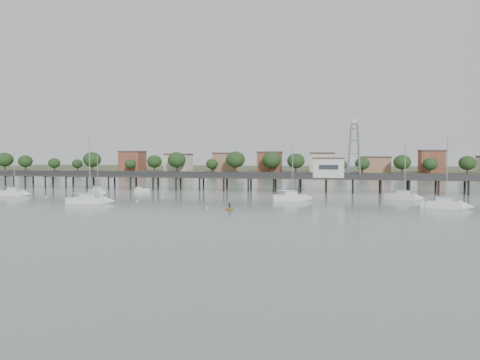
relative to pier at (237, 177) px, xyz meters
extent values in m
plane|color=slate|center=(0.00, -60.00, -3.79)|extent=(500.00, 500.00, 0.00)
cube|color=#2D2823|center=(0.00, 0.00, -0.04)|extent=(150.00, 5.00, 0.50)
cube|color=#333335|center=(0.00, -2.40, 0.76)|extent=(150.00, 0.12, 1.10)
cube|color=#333335|center=(0.00, 2.40, 0.76)|extent=(150.00, 0.12, 1.10)
cylinder|color=black|center=(-73.00, -1.90, -1.99)|extent=(0.50, 0.50, 4.40)
cylinder|color=black|center=(-73.00, 1.90, -1.99)|extent=(0.50, 0.50, 4.40)
cylinder|color=black|center=(0.00, -1.90, -1.99)|extent=(0.50, 0.50, 4.40)
cylinder|color=black|center=(0.00, 1.90, -1.99)|extent=(0.50, 0.50, 4.40)
cube|color=silver|center=(25.00, 0.00, 2.71)|extent=(8.00, 5.00, 5.00)
cube|color=#4C3833|center=(25.00, 0.00, 5.36)|extent=(8.40, 5.40, 0.30)
cube|color=slate|center=(31.50, 0.00, 14.36)|extent=(1.80, 1.80, 0.30)
cube|color=silver|center=(31.50, 0.00, 15.11)|extent=(0.90, 0.90, 1.20)
cube|color=silver|center=(47.08, -34.04, -3.32)|extent=(6.65, 3.58, 1.65)
cone|color=silver|center=(50.95, -34.77, -3.32)|extent=(3.04, 2.90, 2.45)
cube|color=silver|center=(47.08, -34.04, -2.14)|extent=(3.12, 2.45, 0.75)
cylinder|color=#A5A8AA|center=(47.51, -34.12, 3.41)|extent=(0.18, 0.18, 11.81)
cylinder|color=#A5A8AA|center=(46.05, -33.84, -1.59)|extent=(3.63, 0.80, 0.12)
cube|color=silver|center=(17.59, -24.88, -3.32)|extent=(6.61, 4.13, 1.65)
cone|color=silver|center=(21.27, -23.73, -3.32)|extent=(3.17, 3.06, 2.40)
cube|color=silver|center=(17.59, -24.88, -2.14)|extent=(3.19, 2.65, 0.75)
cylinder|color=#A5A8AA|center=(18.00, -24.75, 3.29)|extent=(0.18, 0.18, 11.57)
cylinder|color=#A5A8AA|center=(16.61, -25.19, -1.59)|extent=(3.47, 1.19, 0.12)
cube|color=silver|center=(41.79, -17.73, -3.32)|extent=(6.28, 4.53, 1.65)
cone|color=silver|center=(45.12, -19.26, -3.32)|extent=(3.18, 3.10, 2.28)
cube|color=silver|center=(41.79, -17.73, -2.14)|extent=(3.13, 2.75, 0.75)
cylinder|color=#A5A8AA|center=(42.16, -17.90, 3.01)|extent=(0.18, 0.18, 11.00)
cylinder|color=#A5A8AA|center=(40.90, -17.32, -1.59)|extent=(3.16, 1.54, 0.12)
cube|color=silver|center=(-49.95, -27.52, -3.32)|extent=(5.74, 3.14, 1.65)
cone|color=silver|center=(-46.62, -26.85, -3.32)|extent=(2.64, 2.52, 2.11)
cube|color=silver|center=(-49.95, -27.52, -2.14)|extent=(2.70, 2.13, 0.75)
cylinder|color=#A5A8AA|center=(-49.58, -27.44, 2.60)|extent=(0.18, 0.18, 10.19)
cylinder|color=#A5A8AA|center=(-50.84, -27.70, -1.59)|extent=(3.13, 0.74, 0.12)
cube|color=silver|center=(-31.22, -20.72, -3.32)|extent=(4.91, 3.72, 1.65)
cone|color=silver|center=(-28.67, -22.06, -3.32)|extent=(2.53, 2.48, 1.79)
cube|color=silver|center=(-31.22, -20.72, -2.14)|extent=(2.48, 2.22, 0.75)
cylinder|color=#A5A8AA|center=(-30.93, -20.87, 1.82)|extent=(0.18, 0.18, 8.63)
cylinder|color=#A5A8AA|center=(-31.90, -20.37, -1.59)|extent=(2.44, 1.35, 0.12)
cube|color=silver|center=(-22.26, -40.35, -3.32)|extent=(7.07, 4.63, 1.65)
cone|color=silver|center=(-18.38, -38.97, -3.32)|extent=(3.45, 3.34, 2.56)
cube|color=silver|center=(-22.26, -40.35, -2.14)|extent=(3.45, 2.92, 0.75)
cylinder|color=#A5A8AA|center=(-21.83, -40.20, 3.68)|extent=(0.18, 0.18, 12.36)
cylinder|color=#A5A8AA|center=(-23.29, -40.72, -1.59)|extent=(3.66, 1.41, 0.12)
cube|color=silver|center=(-23.71, -10.28, -3.39)|extent=(4.36, 2.43, 1.14)
cube|color=silver|center=(-24.61, -10.45, -2.71)|extent=(1.60, 1.60, 0.69)
imported|color=yellow|center=(8.81, -45.22, -3.79)|extent=(1.66, 1.35, 2.35)
imported|color=black|center=(8.81, -45.22, -3.79)|extent=(0.47, 1.21, 0.29)
ellipsoid|color=beige|center=(-13.07, -22.96, -3.71)|extent=(0.56, 0.56, 0.39)
ellipsoid|color=beige|center=(20.44, -21.02, -3.71)|extent=(0.56, 0.56, 0.39)
ellipsoid|color=beige|center=(-14.44, -33.77, -3.71)|extent=(0.56, 0.56, 0.39)
ellipsoid|color=beige|center=(-39.17, -29.97, -3.71)|extent=(0.56, 0.56, 0.39)
ellipsoid|color=beige|center=(49.94, -36.06, -3.71)|extent=(0.56, 0.56, 0.39)
ellipsoid|color=beige|center=(4.09, -43.36, -3.71)|extent=(0.56, 0.56, 0.39)
cube|color=#475133|center=(0.00, 185.00, -3.29)|extent=(500.00, 170.00, 1.40)
cube|color=brown|center=(-90.00, 123.00, 1.91)|extent=(13.00, 10.50, 9.00)
cube|color=brown|center=(-62.00, 123.00, 1.91)|extent=(13.00, 10.50, 9.00)
cube|color=brown|center=(-35.00, 123.00, 1.91)|extent=(13.00, 10.50, 9.00)
cube|color=brown|center=(-10.00, 123.00, 1.91)|extent=(13.00, 10.50, 9.00)
cube|color=brown|center=(18.00, 123.00, 1.91)|extent=(13.00, 10.50, 9.00)
cube|color=brown|center=(45.00, 123.00, 1.91)|extent=(13.00, 10.50, 9.00)
cube|color=brown|center=(72.00, 123.00, 1.91)|extent=(13.00, 10.50, 9.00)
ellipsoid|color=#143316|center=(-120.00, 111.00, 2.21)|extent=(8.00, 8.00, 6.80)
ellipsoid|color=#143316|center=(0.00, 111.00, 2.21)|extent=(8.00, 8.00, 6.80)
camera|label=1|loc=(28.78, -126.65, 6.04)|focal=35.00mm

